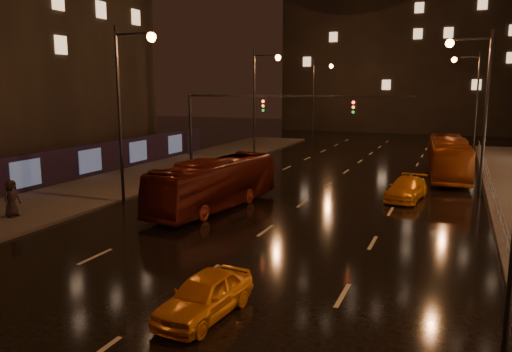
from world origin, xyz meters
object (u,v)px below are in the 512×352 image
at_px(taxi_near, 205,295).
at_px(pedestrian_c, 11,198).
at_px(bus_curb, 448,158).
at_px(taxi_far, 406,189).
at_px(bus_red, 215,184).

bearing_deg(taxi_near, pedestrian_c, 162.74).
distance_m(bus_curb, taxi_near, 27.76).
distance_m(taxi_near, taxi_far, 18.82).
xyz_separation_m(bus_red, taxi_far, (9.70, 6.29, -0.73)).
bearing_deg(bus_red, taxi_near, -57.24).
height_order(taxi_near, pedestrian_c, pedestrian_c).
relative_size(bus_curb, taxi_near, 2.84).
height_order(taxi_near, taxi_far, taxi_far).
distance_m(taxi_near, pedestrian_c, 15.47).
bearing_deg(bus_curb, pedestrian_c, -138.51).
bearing_deg(pedestrian_c, bus_red, -57.14).
distance_m(bus_red, bus_curb, 19.07).
distance_m(taxi_far, pedestrian_c, 22.01).
xyz_separation_m(bus_red, bus_curb, (11.82, 14.97, 0.11)).
relative_size(taxi_near, taxi_far, 0.84).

